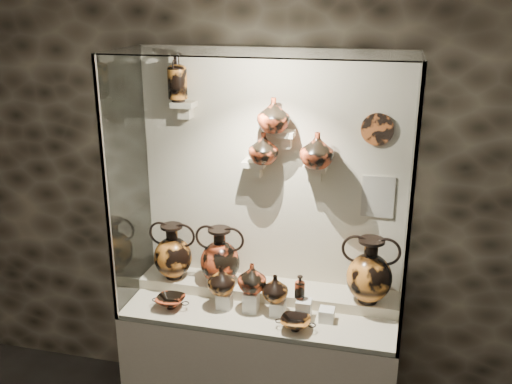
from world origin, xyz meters
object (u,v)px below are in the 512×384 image
Objects in this scene: amphora_right at (370,270)px; ovoid_vase_a at (263,148)px; jug_b at (252,278)px; jug_a at (221,280)px; kylix_right at (296,323)px; lekythos_tall at (177,75)px; kylix_left at (171,301)px; amphora_left at (173,251)px; ovoid_vase_c at (317,150)px; ovoid_vase_b at (274,115)px; lekythos_small at (300,286)px; amphora_mid at (220,256)px; jug_c at (275,288)px.

ovoid_vase_a is at bearing 162.28° from amphora_right.
jug_b is 0.80m from ovoid_vase_a.
amphora_right is 0.98m from ovoid_vase_a.
jug_a is 0.95× the size of ovoid_vase_a.
lekythos_tall reaches higher than kylix_right.
kylix_left is 1.40m from lekythos_tall.
ovoid_vase_c is at bearing -3.50° from amphora_left.
ovoid_vase_b reaches higher than kylix_right.
amphora_left reaches higher than lekythos_small.
jug_a is 0.86× the size of ovoid_vase_c.
amphora_mid reaches higher than jug_a.
jug_b reaches higher than kylix_right.
lekythos_small is 1.03m from ovoid_vase_b.
kylix_right is at bearing -47.05° from ovoid_vase_a.
ovoid_vase_c reaches higher than jug_b.
jug_a is 0.53m from kylix_right.
jug_b is 0.91× the size of ovoid_vase_b.
kylix_right is at bearing -18.79° from jug_b.
lekythos_tall is at bearing 112.35° from kylix_left.
lekythos_tall is at bearing 162.87° from jug_b.
jug_b is 0.15m from jug_c.
amphora_mid is at bearing -25.24° from lekythos_tall.
jug_b is at bearing -23.12° from amphora_left.
ovoid_vase_a is at bearing 131.71° from kylix_right.
kylix_right is (0.56, -0.33, -0.22)m from amphora_mid.
ovoid_vase_a reaches higher than amphora_left.
jug_a is 0.98× the size of jug_b.
amphora_left is at bearing -166.12° from amphora_mid.
ovoid_vase_a is 0.22m from ovoid_vase_b.
kylix_left is 0.70× the size of lekythos_tall.
jug_c is at bearing -20.25° from amphora_left.
kylix_left is at bearing -79.81° from amphora_left.
ovoid_vase_a is 0.90× the size of ovoid_vase_c.
amphora_mid is at bearing 167.89° from amphora_right.
jug_c is 0.25m from kylix_right.
jug_c is at bearing -28.47° from lekythos_tall.
ovoid_vase_b is (0.33, 0.06, 0.93)m from amphora_mid.
ovoid_vase_b is at bearing -1.94° from amphora_left.
amphora_mid reaches higher than amphora_left.
jug_c is (0.40, -0.17, -0.09)m from amphora_mid.
amphora_mid is 1.82× the size of ovoid_vase_c.
amphora_left is 0.33m from amphora_mid.
jug_c is at bearing -8.91° from amphora_mid.
amphora_mid is 0.31m from jug_b.
lekythos_tall reaches higher than amphora_mid.
amphora_left reaches higher than kylix_left.
amphora_mid is 2.13× the size of jug_a.
amphora_mid is 1.69× the size of kylix_right.
amphora_left is at bearing -128.00° from lekythos_tall.
lekythos_tall reaches higher than amphora_right.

